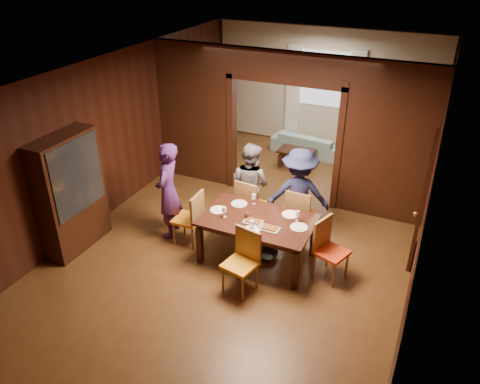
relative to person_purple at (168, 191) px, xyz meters
The scene contains 32 objects.
floor 1.64m from the person_purple, 23.38° to the left, with size 9.00×9.00×0.00m, color #4F2F16.
ceiling 2.47m from the person_purple, 23.38° to the left, with size 5.50×9.00×0.02m, color silver.
room_walls 2.83m from the person_purple, 62.24° to the left, with size 5.52×9.01×2.90m.
person_purple is the anchor object (origin of this frame).
person_grey 1.45m from the person_purple, 38.91° to the left, with size 0.76×0.60×1.57m, color slate.
person_navy 2.21m from the person_purple, 22.90° to the left, with size 1.07×0.61×1.65m, color #1A1F43.
sofa 4.60m from the person_purple, 75.07° to the left, with size 1.76×0.69×0.51m, color #8AB2B4.
serving_bowl 1.81m from the person_purple, ahead, with size 0.37×0.37×0.09m, color black.
dining_table 1.74m from the person_purple, ahead, with size 1.77×1.10×0.76m, color black.
coffee_table 3.82m from the person_purple, 72.54° to the left, with size 0.80×0.50×0.40m, color black.
chair_left 0.56m from the person_purple, 12.52° to the right, with size 0.44×0.44×0.97m, color orange, non-canonical shape.
chair_right 2.90m from the person_purple, ahead, with size 0.44×0.44×0.97m, color red, non-canonical shape.
chair_far_l 1.49m from the person_purple, 34.23° to the left, with size 0.44×0.44×0.97m, color #C06B12, non-canonical shape.
chair_far_r 2.31m from the person_purple, 21.86° to the left, with size 0.44×0.44×0.97m, color red, non-canonical shape.
chair_near 1.98m from the person_purple, 26.60° to the right, with size 0.44×0.44×0.97m, color orange, non-canonical shape.
hutch 1.57m from the person_purple, 142.82° to the right, with size 0.40×1.20×2.00m, color black.
door_right 4.13m from the person_purple, 14.84° to the left, with size 0.06×0.90×2.10m, color black.
window_far 5.23m from the person_purple, 75.58° to the left, with size 1.20×0.03×1.30m, color silver.
curtain_left 5.00m from the person_purple, 83.84° to the left, with size 0.35×0.06×2.40m, color white.
curtain_right 5.37m from the person_purple, 67.68° to the left, with size 0.35×0.06×2.40m, color white.
plate_left 0.99m from the person_purple, ahead, with size 0.27×0.27×0.01m, color white.
plate_far_l 1.24m from the person_purple, 11.84° to the left, with size 0.27×0.27×0.01m, color silver.
plate_far_r 2.12m from the person_purple, ahead, with size 0.27×0.27×0.01m, color white.
plate_right 2.34m from the person_purple, ahead, with size 0.27×0.27×0.01m, color silver.
plate_near 1.76m from the person_purple, 13.48° to the right, with size 0.27×0.27×0.01m, color white.
platter_a 1.65m from the person_purple, ahead, with size 0.30×0.20×0.04m, color gray.
platter_b 1.97m from the person_purple, ahead, with size 0.30×0.20×0.04m, color gray.
wineglass_left 1.19m from the person_purple, 10.36° to the right, with size 0.08×0.08×0.18m, color silver, non-canonical shape.
wineglass_far 1.47m from the person_purple, 14.23° to the left, with size 0.08×0.08×0.18m, color silver, non-canonical shape.
wineglass_right 2.26m from the person_purple, ahead, with size 0.08×0.08×0.18m, color silver, non-canonical shape.
tumbler 1.74m from the person_purple, 11.55° to the right, with size 0.07×0.07×0.14m, color white.
condiment_jar 1.51m from the person_purple, ahead, with size 0.08×0.08×0.11m, color #4F2212, non-canonical shape.
Camera 1 is at (2.72, -6.41, 4.65)m, focal length 35.00 mm.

